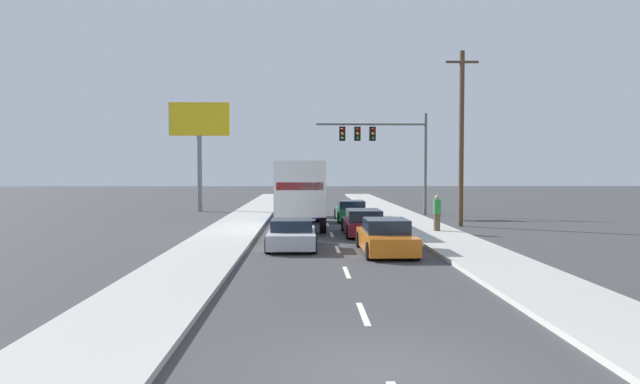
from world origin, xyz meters
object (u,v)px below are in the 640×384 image
car_silver (292,235)px  roadside_billboard (199,133)px  pedestrian_near_corner (437,213)px  utility_pole_mid (461,137)px  car_maroon (363,223)px  traffic_signal_mast (376,140)px  car_green (351,211)px  car_orange (386,238)px  box_truck (299,190)px

car_silver → roadside_billboard: 21.95m
pedestrian_near_corner → utility_pole_mid: bearing=58.3°
car_maroon → pedestrian_near_corner: size_ratio=2.65×
car_maroon → traffic_signal_mast: size_ratio=0.61×
car_green → car_orange: size_ratio=0.97×
car_silver → pedestrian_near_corner: 8.62m
car_orange → utility_pole_mid: (5.52, 9.82, 4.36)m
car_maroon → roadside_billboard: roadside_billboard is taller
box_truck → roadside_billboard: bearing=121.2°
utility_pole_mid → car_maroon: bearing=-146.1°
car_silver → car_maroon: (3.33, 4.52, 0.03)m
car_silver → pedestrian_near_corner: bearing=35.6°
car_silver → traffic_signal_mast: 17.65m
car_maroon → traffic_signal_mast: traffic_signal_mast is taller
car_orange → pedestrian_near_corner: (3.42, 6.42, 0.43)m
car_green → car_maroon: size_ratio=0.93×
car_green → car_maroon: (0.00, -7.42, -0.01)m
car_silver → car_orange: size_ratio=0.92×
box_truck → utility_pole_mid: size_ratio=0.95×
utility_pole_mid → roadside_billboard: utility_pole_mid is taller
car_green → roadside_billboard: (-10.67, 8.04, 5.29)m
traffic_signal_mast → box_truck: bearing=-120.7°
traffic_signal_mast → roadside_billboard: (-12.71, 3.81, 0.73)m
utility_pole_mid → pedestrian_near_corner: bearing=-121.7°
box_truck → car_orange: (3.36, -8.92, -1.45)m
car_silver → box_truck: bearing=88.3°
utility_pole_mid → roadside_billboard: bearing=144.9°
roadside_billboard → car_orange: bearing=-63.0°
box_truck → roadside_billboard: roadside_billboard is taller
car_green → roadside_billboard: size_ratio=0.53×
car_silver → utility_pole_mid: 13.15m
roadside_billboard → car_silver: bearing=-69.8°
traffic_signal_mast → roadside_billboard: size_ratio=0.94×
box_truck → car_orange: box_truck is taller
box_truck → car_silver: (-0.22, -7.51, -1.50)m
car_silver → car_green: car_green is taller
car_orange → roadside_billboard: bearing=117.0°
traffic_signal_mast → utility_pole_mid: utility_pole_mid is taller
car_maroon → car_orange: size_ratio=1.05×
car_silver → pedestrian_near_corner: size_ratio=2.32×
box_truck → car_green: (3.11, 4.44, -1.46)m
car_orange → car_maroon: bearing=92.4°
car_silver → pedestrian_near_corner: (7.00, 5.00, 0.49)m
car_green → pedestrian_near_corner: 7.87m
car_green → roadside_billboard: bearing=143.0°
car_maroon → roadside_billboard: (-10.68, 15.46, 5.30)m
box_truck → car_green: 5.61m
car_green → box_truck: bearing=-125.0°
car_silver → roadside_billboard: (-7.35, 19.98, 5.33)m
car_orange → traffic_signal_mast: (1.78, 17.59, 4.55)m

